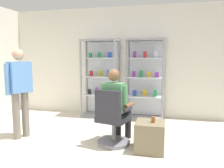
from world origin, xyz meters
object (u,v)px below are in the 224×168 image
at_px(display_cabinet_left, 101,78).
at_px(storage_crate, 150,136).
at_px(seated_shopkeeper, 116,102).
at_px(tea_glass, 153,119).
at_px(display_cabinet_right, 145,79).
at_px(standing_customer, 20,88).
at_px(office_chair, 112,123).

distance_m(display_cabinet_left, storage_crate, 2.46).
distance_m(seated_shopkeeper, tea_glass, 0.72).
xyz_separation_m(storage_crate, tea_glass, (0.05, -0.02, 0.28)).
height_order(display_cabinet_left, seated_shopkeeper, display_cabinet_left).
bearing_deg(seated_shopkeeper, tea_glass, -21.24).
bearing_deg(display_cabinet_left, tea_glass, -53.42).
bearing_deg(display_cabinet_right, tea_glass, -80.39).
bearing_deg(standing_customer, seated_shopkeeper, 6.39).
height_order(tea_glass, standing_customer, standing_customer).
xyz_separation_m(tea_glass, standing_customer, (-2.40, 0.05, 0.41)).
relative_size(office_chair, tea_glass, 9.76).
relative_size(display_cabinet_right, storage_crate, 3.99).
bearing_deg(display_cabinet_left, seated_shopkeeper, -64.98).
bearing_deg(display_cabinet_right, storage_crate, -81.67).
xyz_separation_m(display_cabinet_right, seated_shopkeeper, (-0.32, -1.67, -0.25)).
relative_size(display_cabinet_left, office_chair, 1.98).
bearing_deg(seated_shopkeeper, standing_customer, -173.61).
bearing_deg(office_chair, display_cabinet_right, 78.97).
relative_size(tea_glass, standing_customer, 0.06).
xyz_separation_m(office_chair, standing_customer, (-1.72, -0.04, 0.54)).
height_order(display_cabinet_right, storage_crate, display_cabinet_right).
bearing_deg(storage_crate, standing_customer, 179.19).
distance_m(storage_crate, standing_customer, 2.46).
xyz_separation_m(display_cabinet_left, standing_customer, (-0.98, -1.87, -0.03)).
bearing_deg(storage_crate, seated_shopkeeper, 158.98).
bearing_deg(standing_customer, tea_glass, -1.29).
distance_m(office_chair, seated_shopkeeper, 0.36).
bearing_deg(tea_glass, display_cabinet_left, 126.58).
relative_size(storage_crate, standing_customer, 0.29).
bearing_deg(display_cabinet_left, display_cabinet_right, -0.01).
distance_m(office_chair, tea_glass, 0.70).
height_order(display_cabinet_right, standing_customer, display_cabinet_right).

